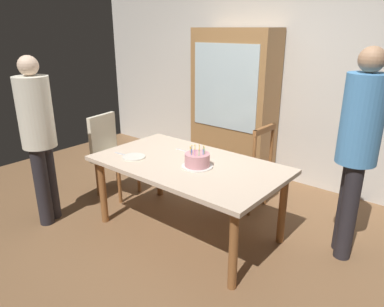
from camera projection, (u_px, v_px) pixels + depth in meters
The scene contains 13 objects.
ground at pixel (188, 231), 3.50m from camera, with size 6.40×6.40×0.00m, color brown.
back_wall at pixel (283, 78), 4.41m from camera, with size 6.40×0.10×2.60m, color beige.
dining_table at pixel (188, 170), 3.28m from camera, with size 1.77×1.01×0.72m.
birthday_cake at pixel (197, 161), 3.13m from camera, with size 0.28×0.28×0.19m.
plate_near_celebrant at pixel (134, 157), 3.38m from camera, with size 0.22×0.22×0.01m, color silver.
plate_far_side at pixel (196, 154), 3.47m from camera, with size 0.22×0.22×0.01m, color silver.
fork_near_celebrant at pixel (122, 154), 3.47m from camera, with size 0.18×0.02×0.01m, color silver.
fork_far_side at pixel (183, 151), 3.57m from camera, with size 0.18×0.02×0.01m, color silver.
chair_spindle_back at pixel (248, 168), 3.85m from camera, with size 0.45×0.45×0.95m.
chair_upholstered at pixel (111, 151), 4.16m from camera, with size 0.50×0.50×0.95m.
person_celebrant at pixel (38, 132), 3.38m from camera, with size 0.32×0.32×1.67m.
person_guest at pixel (358, 144), 2.83m from camera, with size 0.32×0.32×1.77m.
china_cabinet at pixel (233, 104), 4.63m from camera, with size 1.10×0.45×1.90m.
Camera 1 is at (1.97, -2.32, 1.90)m, focal length 33.08 mm.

